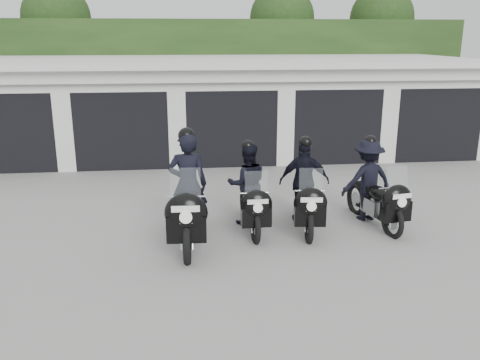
{
  "coord_description": "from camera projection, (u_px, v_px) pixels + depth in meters",
  "views": [
    {
      "loc": [
        -1.34,
        -8.79,
        3.69
      ],
      "look_at": [
        -0.33,
        0.4,
        1.05
      ],
      "focal_mm": 38.0,
      "sensor_mm": 36.0,
      "label": 1
    }
  ],
  "objects": [
    {
      "name": "ground",
      "position": [
        260.0,
        239.0,
        9.56
      ],
      "size": [
        80.0,
        80.0,
        0.0
      ],
      "primitive_type": "plane",
      "color": "gray",
      "rests_on": "ground"
    },
    {
      "name": "police_bike_d",
      "position": [
        371.0,
        185.0,
        10.24
      ],
      "size": [
        1.18,
        2.08,
        1.82
      ],
      "rotation": [
        0.0,
        0.0,
        0.18
      ],
      "color": "black",
      "rests_on": "ground"
    },
    {
      "name": "police_bike_c",
      "position": [
        305.0,
        188.0,
        10.05
      ],
      "size": [
        1.07,
        2.12,
        1.85
      ],
      "rotation": [
        0.0,
        0.0,
        -0.12
      ],
      "color": "black",
      "rests_on": "ground"
    },
    {
      "name": "garage_block",
      "position": [
        225.0,
        106.0,
        16.87
      ],
      "size": [
        16.4,
        6.8,
        2.96
      ],
      "color": "silver",
      "rests_on": "ground"
    },
    {
      "name": "police_bike_b",
      "position": [
        249.0,
        190.0,
        9.99
      ],
      "size": [
        0.83,
        2.05,
        1.78
      ],
      "rotation": [
        0.0,
        0.0,
        0.03
      ],
      "color": "black",
      "rests_on": "ground"
    },
    {
      "name": "police_bike_a",
      "position": [
        188.0,
        198.0,
        9.2
      ],
      "size": [
        0.78,
        2.47,
        2.15
      ],
      "rotation": [
        0.0,
        0.0,
        -0.04
      ],
      "color": "black",
      "rests_on": "ground"
    },
    {
      "name": "background_vegetation",
      "position": [
        224.0,
        58.0,
        21.18
      ],
      "size": [
        20.0,
        3.9,
        5.8
      ],
      "color": "#1B3613",
      "rests_on": "ground"
    }
  ]
}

